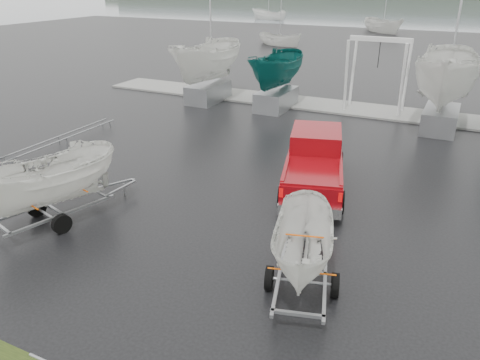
# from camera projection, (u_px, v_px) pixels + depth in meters

# --- Properties ---
(ground_plane) EXTENTS (120.00, 120.00, 0.00)m
(ground_plane) POSITION_uv_depth(u_px,v_px,m) (226.00, 188.00, 17.09)
(ground_plane) COLOR black
(ground_plane) RESTS_ON ground
(lake) EXTENTS (300.00, 300.00, 0.00)m
(lake) POSITION_uv_depth(u_px,v_px,m) (444.00, 12.00, 99.38)
(lake) COLOR slate
(lake) RESTS_ON ground
(dock) EXTENTS (30.00, 3.00, 0.12)m
(dock) POSITION_uv_depth(u_px,v_px,m) (328.00, 106.00, 27.77)
(dock) COLOR gray
(dock) RESTS_ON ground
(pickup_truck) EXTENTS (3.42, 6.08, 1.92)m
(pickup_truck) POSITION_uv_depth(u_px,v_px,m) (315.00, 159.00, 17.04)
(pickup_truck) COLOR maroon
(pickup_truck) RESTS_ON ground
(trailer_hitched) EXTENTS (2.09, 3.78, 4.39)m
(trailer_hitched) POSITION_uv_depth(u_px,v_px,m) (307.00, 201.00, 10.74)
(trailer_hitched) COLOR gray
(trailer_hitched) RESTS_ON ground
(trailer_parked) EXTENTS (2.19, 3.79, 5.17)m
(trailer_parked) POSITION_uv_depth(u_px,v_px,m) (41.00, 138.00, 13.67)
(trailer_parked) COLOR gray
(trailer_parked) RESTS_ON ground
(boat_hoist) EXTENTS (3.30, 2.18, 4.12)m
(boat_hoist) POSITION_uv_depth(u_px,v_px,m) (378.00, 64.00, 25.66)
(boat_hoist) COLOR silver
(boat_hoist) RESTS_ON ground
(keelboat_0) EXTENTS (2.58, 3.20, 10.75)m
(keelboat_0) POSITION_uv_depth(u_px,v_px,m) (207.00, 32.00, 27.31)
(keelboat_0) COLOR gray
(keelboat_0) RESTS_ON ground
(keelboat_1) EXTENTS (2.16, 3.20, 6.85)m
(keelboat_1) POSITION_uv_depth(u_px,v_px,m) (278.00, 49.00, 25.98)
(keelboat_1) COLOR gray
(keelboat_1) RESTS_ON ground
(keelboat_2) EXTENTS (2.89, 3.20, 11.08)m
(keelboat_2) POSITION_uv_depth(u_px,v_px,m) (455.00, 35.00, 21.75)
(keelboat_2) COLOR gray
(keelboat_2) RESTS_ON ground
(mast_rack_0) EXTENTS (0.56, 6.50, 0.06)m
(mast_rack_0) POSITION_uv_depth(u_px,v_px,m) (62.00, 137.00, 21.39)
(mast_rack_0) COLOR gray
(mast_rack_0) RESTS_ON ground
(moored_boat_0) EXTENTS (2.81, 2.77, 10.89)m
(moored_boat_0) POSITION_uv_depth(u_px,v_px,m) (280.00, 45.00, 52.24)
(moored_boat_0) COLOR silver
(moored_boat_0) RESTS_ON ground
(moored_boat_1) EXTENTS (4.37, 4.37, 12.06)m
(moored_boat_1) POSITION_uv_depth(u_px,v_px,m) (383.00, 32.00, 64.44)
(moored_boat_1) COLOR silver
(moored_boat_1) RESTS_ON ground
(moored_boat_4) EXTENTS (3.40, 3.35, 11.62)m
(moored_boat_4) POSITION_uv_depth(u_px,v_px,m) (268.00, 19.00, 82.78)
(moored_boat_4) COLOR silver
(moored_boat_4) RESTS_ON ground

